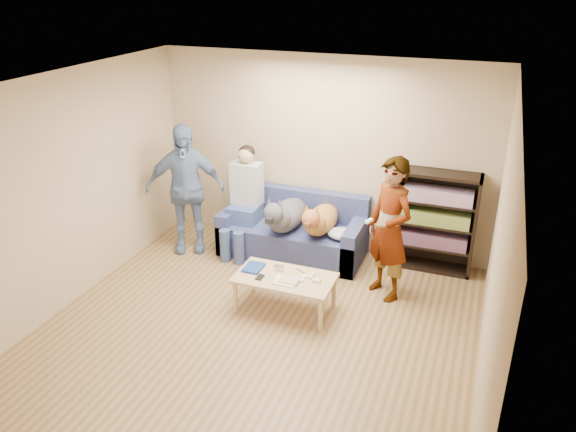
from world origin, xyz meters
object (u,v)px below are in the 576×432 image
at_px(dog_tan, 320,220).
at_px(bookshelf, 435,219).
at_px(dog_gray, 285,215).
at_px(coffee_table, 285,280).
at_px(person_standing_right, 390,229).
at_px(sofa, 294,234).
at_px(notebook_blue, 254,267).
at_px(person_seated, 244,196).
at_px(camera_silver, 279,268).
at_px(person_standing_left, 185,189).

bearing_deg(dog_tan, bookshelf, 16.06).
height_order(dog_gray, coffee_table, dog_gray).
relative_size(person_standing_right, sofa, 0.90).
bearing_deg(notebook_blue, person_seated, 118.95).
bearing_deg(bookshelf, dog_gray, -166.10).
bearing_deg(bookshelf, person_seated, -171.68).
distance_m(person_standing_right, sofa, 1.62).
bearing_deg(person_standing_right, camera_silver, -113.60).
distance_m(person_standing_right, dog_gray, 1.50).
xyz_separation_m(person_standing_left, notebook_blue, (1.38, -0.90, -0.45)).
height_order(person_standing_left, notebook_blue, person_standing_left).
bearing_deg(dog_gray, coffee_table, -69.29).
bearing_deg(person_seated, camera_silver, -49.89).
bearing_deg(person_standing_right, dog_tan, -167.25).
distance_m(dog_gray, coffee_table, 1.23).
relative_size(person_seated, coffee_table, 1.34).
height_order(camera_silver, bookshelf, bookshelf).
relative_size(sofa, dog_tan, 1.66).
bearing_deg(sofa, person_seated, -169.22).
bearing_deg(dog_tan, sofa, 157.77).
xyz_separation_m(person_standing_right, person_standing_left, (-2.77, 0.23, 0.03)).
height_order(person_standing_right, dog_tan, person_standing_right).
distance_m(dog_gray, bookshelf, 1.90).
xyz_separation_m(person_standing_left, coffee_table, (1.78, -0.95, -0.51)).
distance_m(sofa, dog_gray, 0.42).
bearing_deg(notebook_blue, camera_silver, 14.04).
relative_size(sofa, coffee_table, 1.73).
bearing_deg(dog_tan, notebook_blue, -110.57).
xyz_separation_m(person_seated, dog_tan, (1.07, -0.04, -0.16)).
relative_size(dog_tan, bookshelf, 0.88).
xyz_separation_m(person_standing_right, bookshelf, (0.42, 0.87, -0.17)).
bearing_deg(coffee_table, person_standing_left, 151.92).
bearing_deg(person_standing_left, person_seated, -4.71).
bearing_deg(person_standing_left, person_standing_right, -30.11).
xyz_separation_m(sofa, bookshelf, (1.80, 0.23, 0.40)).
distance_m(person_standing_left, camera_silver, 1.90).
height_order(notebook_blue, coffee_table, notebook_blue).
bearing_deg(person_seated, coffee_table, -49.38).
height_order(sofa, bookshelf, bookshelf).
height_order(person_standing_right, bookshelf, person_standing_right).
bearing_deg(coffee_table, dog_tan, 88.79).
relative_size(coffee_table, bookshelf, 0.85).
bearing_deg(dog_tan, person_standing_right, -25.57).
distance_m(notebook_blue, bookshelf, 2.39).
distance_m(notebook_blue, person_seated, 1.38).
height_order(camera_silver, sofa, sofa).
bearing_deg(dog_tan, dog_gray, -172.98).
bearing_deg(bookshelf, sofa, -172.60).
xyz_separation_m(notebook_blue, sofa, (0.02, 1.30, -0.15)).
bearing_deg(dog_tan, person_standing_left, -172.60).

